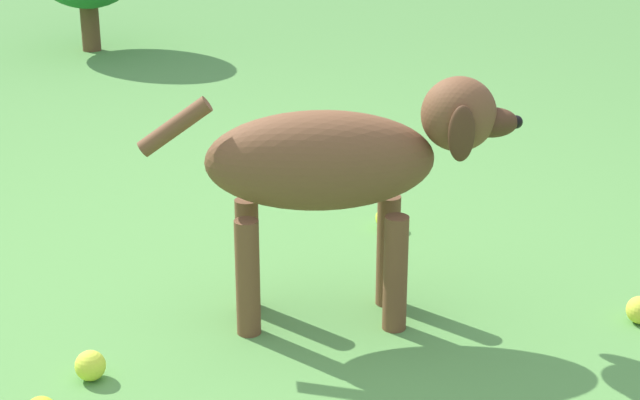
% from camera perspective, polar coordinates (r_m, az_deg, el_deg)
% --- Properties ---
extents(ground, '(14.00, 14.00, 0.00)m').
position_cam_1_polar(ground, '(2.56, -7.01, -5.68)').
color(ground, '#548C42').
extents(dog, '(0.46, 0.78, 0.58)m').
position_cam_1_polar(dog, '(2.32, 1.25, 2.00)').
color(dog, brown).
rests_on(dog, ground).
extents(tennis_ball_0, '(0.07, 0.07, 0.07)m').
position_cam_1_polar(tennis_ball_0, '(2.25, -12.64, -8.97)').
color(tennis_ball_0, '#D7E23B').
rests_on(tennis_ball_0, ground).
extents(tennis_ball_2, '(0.07, 0.07, 0.07)m').
position_cam_1_polar(tennis_ball_2, '(2.97, 3.73, -1.01)').
color(tennis_ball_2, '#C8E030').
rests_on(tennis_ball_2, ground).
extents(tennis_ball_3, '(0.07, 0.07, 0.07)m').
position_cam_1_polar(tennis_ball_3, '(2.54, 17.36, -5.85)').
color(tennis_ball_3, '#D4D43B').
rests_on(tennis_ball_3, ground).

